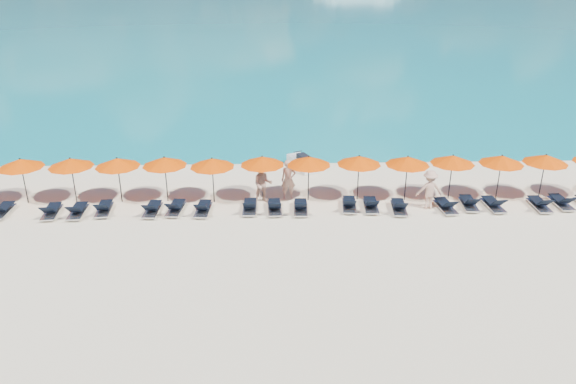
{
  "coord_description": "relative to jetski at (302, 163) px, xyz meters",
  "views": [
    {
      "loc": [
        -0.7,
        -20.07,
        10.97
      ],
      "look_at": [
        0.0,
        3.0,
        1.2
      ],
      "focal_mm": 35.0,
      "sensor_mm": 36.0,
      "label": 1
    }
  ],
  "objects": [
    {
      "name": "ground",
      "position": [
        -0.99,
        -9.19,
        -0.33
      ],
      "size": [
        1400.0,
        1400.0,
        0.0
      ],
      "primitive_type": "plane",
      "color": "beige"
    },
    {
      "name": "headland_small",
      "position": [
        -150.99,
        550.81,
        -35.33
      ],
      "size": [
        162.0,
        126.0,
        85.5
      ],
      "color": "black",
      "rests_on": "ground"
    },
    {
      "name": "jetski",
      "position": [
        0.0,
        0.0,
        0.0
      ],
      "size": [
        1.7,
        2.43,
        0.81
      ],
      "rotation": [
        0.0,
        0.0,
        0.42
      ],
      "color": "silver",
      "rests_on": "ground"
    },
    {
      "name": "beachgoer_a",
      "position": [
        -0.91,
        -4.09,
        0.63
      ],
      "size": [
        0.75,
        0.53,
        1.93
      ],
      "primitive_type": "imported",
      "rotation": [
        0.0,
        0.0,
        0.1
      ],
      "color": "tan",
      "rests_on": "ground"
    },
    {
      "name": "beachgoer_b",
      "position": [
        -2.14,
        -4.63,
        0.62
      ],
      "size": [
        0.96,
        0.6,
        1.91
      ],
      "primitive_type": "imported",
      "rotation": [
        0.0,
        0.0,
        0.07
      ],
      "color": "tan",
      "rests_on": "ground"
    },
    {
      "name": "beachgoer_c",
      "position": [
        5.59,
        -5.5,
        0.61
      ],
      "size": [
        1.23,
        0.6,
        1.88
      ],
      "primitive_type": "imported",
      "rotation": [
        0.0,
        0.0,
        3.17
      ],
      "color": "tan",
      "rests_on": "ground"
    },
    {
      "name": "umbrella_1",
      "position": [
        -13.42,
        -4.31,
        1.68
      ],
      "size": [
        2.1,
        2.1,
        2.28
      ],
      "color": "black",
      "rests_on": "ground"
    },
    {
      "name": "umbrella_2",
      "position": [
        -11.12,
        -4.29,
        1.68
      ],
      "size": [
        2.1,
        2.1,
        2.28
      ],
      "color": "black",
      "rests_on": "ground"
    },
    {
      "name": "umbrella_3",
      "position": [
        -8.93,
        -4.33,
        1.68
      ],
      "size": [
        2.1,
        2.1,
        2.28
      ],
      "color": "black",
      "rests_on": "ground"
    },
    {
      "name": "umbrella_4",
      "position": [
        -6.75,
        -4.26,
        1.68
      ],
      "size": [
        2.1,
        2.1,
        2.28
      ],
      "color": "black",
      "rests_on": "ground"
    },
    {
      "name": "umbrella_5",
      "position": [
        -4.49,
        -4.5,
        1.68
      ],
      "size": [
        2.1,
        2.1,
        2.28
      ],
      "color": "black",
      "rests_on": "ground"
    },
    {
      "name": "umbrella_6",
      "position": [
        -2.15,
        -4.29,
        1.68
      ],
      "size": [
        2.1,
        2.1,
        2.28
      ],
      "color": "black",
      "rests_on": "ground"
    },
    {
      "name": "umbrella_7",
      "position": [
        0.04,
        -4.38,
        1.68
      ],
      "size": [
        2.1,
        2.1,
        2.28
      ],
      "color": "black",
      "rests_on": "ground"
    },
    {
      "name": "umbrella_8",
      "position": [
        2.44,
        -4.35,
        1.68
      ],
      "size": [
        2.1,
        2.1,
        2.28
      ],
      "color": "black",
      "rests_on": "ground"
    },
    {
      "name": "umbrella_9",
      "position": [
        4.72,
        -4.51,
        1.68
      ],
      "size": [
        2.1,
        2.1,
        2.28
      ],
      "color": "black",
      "rests_on": "ground"
    },
    {
      "name": "umbrella_10",
      "position": [
        6.89,
        -4.4,
        1.68
      ],
      "size": [
        2.1,
        2.1,
        2.28
      ],
      "color": "black",
      "rests_on": "ground"
    },
    {
      "name": "umbrella_11",
      "position": [
        9.21,
        -4.5,
        1.68
      ],
      "size": [
        2.1,
        2.1,
        2.28
      ],
      "color": "black",
      "rests_on": "ground"
    },
    {
      "name": "umbrella_12",
      "position": [
        11.35,
        -4.45,
        1.68
      ],
      "size": [
        2.1,
        2.1,
        2.28
      ],
      "color": "black",
      "rests_on": "ground"
    },
    {
      "name": "lounger_2",
      "position": [
        -14.05,
        -5.61,
        -0.1
      ],
      "size": [
        0.63,
        1.7,
        0.66
      ],
      "rotation": [
        0.0,
        0.0,
        0.01
      ],
      "color": "silver",
      "rests_on": "ground"
    },
    {
      "name": "lounger_3",
      "position": [
        -11.76,
        -5.79,
        -0.1
      ],
      "size": [
        0.75,
        1.74,
        0.66
      ],
      "rotation": [
        0.0,
        0.0,
        0.08
      ],
      "color": "silver",
      "rests_on": "ground"
    },
    {
      "name": "lounger_4",
      "position": [
        -10.59,
        -5.77,
        -0.1
      ],
      "size": [
        0.68,
        1.72,
        0.66
      ],
      "rotation": [
        0.0,
        0.0,
        0.03
      ],
      "color": "silver",
      "rests_on": "ground"
    },
    {
      "name": "lounger_5",
      "position": [
        -9.45,
        -5.56,
        -0.1
      ],
      "size": [
        0.76,
        1.75,
        0.66
      ],
      "rotation": [
        0.0,
        0.0,
        0.08
      ],
      "color": "silver",
      "rests_on": "ground"
    },
    {
      "name": "lounger_6",
      "position": [
        -7.22,
        -5.68,
        -0.1
      ],
      "size": [
        0.7,
        1.73,
        0.66
      ],
      "rotation": [
        0.0,
        0.0,
        -0.05
      ],
      "color": "silver",
      "rests_on": "ground"
    },
    {
      "name": "lounger_7",
      "position": [
        -6.16,
        -5.59,
        -0.1
      ],
      "size": [
        0.79,
        1.76,
        0.66
      ],
      "rotation": [
        0.0,
        0.0,
        -0.1
      ],
      "color": "silver",
      "rests_on": "ground"
    },
    {
      "name": "lounger_8",
      "position": [
        -4.89,
        -5.71,
        -0.1
      ],
      "size": [
        0.72,
        1.73,
        0.66
      ],
      "rotation": [
        0.0,
        0.0,
        -0.06
      ],
      "color": "silver",
      "rests_on": "ground"
    },
    {
      "name": "lounger_9",
      "position": [
        -2.75,
        -5.58,
        -0.1
      ],
      "size": [
        0.64,
        1.71,
        0.66
      ],
      "rotation": [
        0.0,
        0.0,
        -0.01
      ],
      "color": "silver",
      "rests_on": "ground"
    },
    {
      "name": "lounger_10",
      "position": [
        -1.59,
        -5.65,
        -0.1
      ],
      "size": [
        0.67,
        1.72,
        0.66
      ],
      "rotation": [
        0.0,
        0.0,
        0.03
      ],
      "color": "silver",
      "rests_on": "ground"
    },
    {
      "name": "lounger_11",
      "position": [
        -0.39,
        -5.71,
        -0.1
      ],
      "size": [
        0.68,
        1.72,
        0.66
      ],
      "rotation": [
        0.0,
        0.0,
        -0.04
      ],
      "color": "silver",
      "rests_on": "ground"
    },
    {
      "name": "lounger_12",
      "position": [
        1.9,
        -5.45,
        -0.1
      ],
      "size": [
        0.77,
        1.75,
        0.66
      ],
      "rotation": [
        0.0,
        0.0,
        -0.09
      ],
      "color": "silver",
      "rests_on": "ground"
    },
    {
      "name": "lounger_13",
      "position": [
        2.9,
        -5.54,
        -0.1
      ],
      "size": [
        0.72,
        1.74,
        0.66
      ],
      "rotation": [
        0.0,
        0.0,
        -0.06
      ],
      "color": "silver",
      "rests_on": "ground"
    },
    {
      "name": "lounger_14",
      "position": [
        4.17,
        -5.81,
        -0.1
      ],
      "size": [
        0.77,
        1.75,
        0.66
      ],
      "rotation": [
        0.0,
        0.0,
        -0.09
      ],
      "color": "silver",
      "rests_on": "ground"
    },
    {
      "name": "lounger_15",
      "position": [
        6.36,
        -5.74,
        -0.1
      ],
      "size": [
        0.79,
        1.75,
        0.66
      ],
      "rotation": [
        0.0,
        0.0,
        0.1
      ],
      "color": "silver",
      "rests_on": "ground"
    },
    {
      "name": "lounger_16",
      "position": [
        7.54,
        -5.46,
        -0.1
      ],
      "size": [
        0.73,
        1.74,
        0.66
      ],
      "rotation": [
        0.0,
        0.0,
        -0.07
      ],
      "color": "silver",
      "rests_on": "ground"
    },
    {
      "name": "lounger_17",
      "position": [
        8.65,
        -5.63,
        -0.1
      ],
      "size": [
        0.72,
        1.73,
        0.66
      ],
      "rotation": [
        0.0,
        0.0,
        0.06
      ],
      "color": "silver",
      "rests_on": "ground"
    },
    {
      "name": "lounger_18",
      "position": [
        10.82,
        -5.68,
        -0.1
      ],
      "size": [
        0.64,
        1.71,
        0.66
      ],
      "rotation": [
        0.0,
        0.0,
        -0.01
      ],
      "color": "silver",
      "rests_on": "ground"
    },
    {
      "name": "lounger_19",
      "position": [
        11.95,
        -5.48,
        -0.1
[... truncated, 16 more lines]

